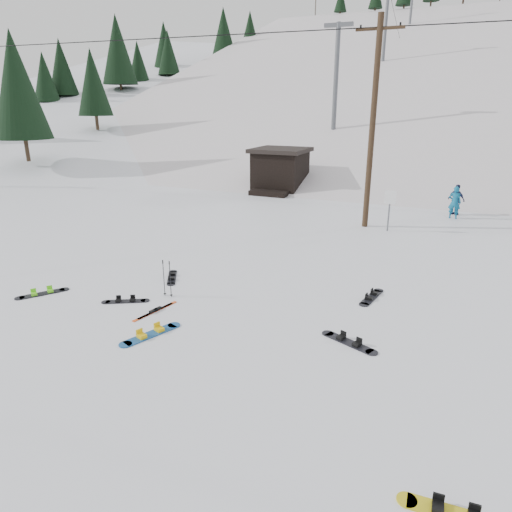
% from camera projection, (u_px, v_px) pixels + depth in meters
% --- Properties ---
extents(ground, '(200.00, 200.00, 0.00)m').
position_uv_depth(ground, '(145.00, 364.00, 10.07)').
color(ground, white).
rests_on(ground, ground).
extents(ski_slope, '(60.00, 85.24, 65.97)m').
position_uv_depth(ski_slope, '(405.00, 240.00, 61.44)').
color(ski_slope, silver).
rests_on(ski_slope, ground).
extents(ridge_left, '(47.54, 95.03, 58.38)m').
position_uv_depth(ridge_left, '(153.00, 218.00, 69.07)').
color(ridge_left, white).
rests_on(ridge_left, ground).
extents(treeline_left, '(20.00, 64.00, 10.00)m').
position_uv_depth(treeline_left, '(122.00, 149.00, 57.87)').
color(treeline_left, black).
rests_on(treeline_left, ground).
extents(treeline_crest, '(50.00, 6.00, 10.00)m').
position_uv_depth(treeline_crest, '(433.00, 135.00, 84.44)').
color(treeline_crest, black).
rests_on(treeline_crest, ski_slope).
extents(utility_pole, '(2.00, 0.26, 9.00)m').
position_uv_depth(utility_pole, '(373.00, 123.00, 19.91)').
color(utility_pole, '#3A2819').
rests_on(utility_pole, ground).
extents(trail_sign, '(0.50, 0.09, 1.85)m').
position_uv_depth(trail_sign, '(390.00, 203.00, 20.20)').
color(trail_sign, '#595B60').
rests_on(trail_sign, ground).
extents(lift_hut, '(3.40, 4.10, 2.75)m').
position_uv_depth(lift_hut, '(280.00, 170.00, 29.69)').
color(lift_hut, black).
rests_on(lift_hut, ground).
extents(lift_tower_near, '(2.20, 0.36, 8.00)m').
position_uv_depth(lift_tower_near, '(336.00, 71.00, 35.07)').
color(lift_tower_near, '#595B60').
rests_on(lift_tower_near, ski_slope).
extents(lift_tower_mid, '(2.20, 0.36, 8.00)m').
position_uv_depth(lift_tower_mid, '(386.00, 19.00, 50.30)').
color(lift_tower_mid, '#595B60').
rests_on(lift_tower_mid, ski_slope).
extents(hero_snowboard, '(0.82, 1.63, 0.12)m').
position_uv_depth(hero_snowboard, '(151.00, 334.00, 11.34)').
color(hero_snowboard, '#165093').
rests_on(hero_snowboard, ground).
extents(hero_skis, '(0.40, 1.56, 0.08)m').
position_uv_depth(hero_skis, '(155.00, 311.00, 12.63)').
color(hero_skis, '#D24415').
rests_on(hero_skis, ground).
extents(ski_poles, '(0.31, 0.08, 1.12)m').
position_uv_depth(ski_poles, '(167.00, 278.00, 13.46)').
color(ski_poles, black).
rests_on(ski_poles, ground).
extents(board_scatter_a, '(1.23, 0.81, 0.10)m').
position_uv_depth(board_scatter_a, '(126.00, 301.00, 13.24)').
color(board_scatter_a, black).
rests_on(board_scatter_a, ground).
extents(board_scatter_b, '(0.86, 1.27, 0.10)m').
position_uv_depth(board_scatter_b, '(172.00, 277.00, 15.04)').
color(board_scatter_b, black).
rests_on(board_scatter_b, ground).
extents(board_scatter_c, '(0.98, 1.33, 0.11)m').
position_uv_depth(board_scatter_c, '(42.00, 293.00, 13.77)').
color(board_scatter_c, black).
rests_on(board_scatter_c, ground).
extents(board_scatter_d, '(1.47, 0.77, 0.11)m').
position_uv_depth(board_scatter_d, '(349.00, 342.00, 10.96)').
color(board_scatter_d, black).
rests_on(board_scatter_d, ground).
extents(board_scatter_f, '(0.49, 1.51, 0.11)m').
position_uv_depth(board_scatter_f, '(372.00, 297.00, 13.52)').
color(board_scatter_f, black).
rests_on(board_scatter_f, ground).
extents(skier_teal, '(0.63, 0.45, 1.62)m').
position_uv_depth(skier_teal, '(455.00, 202.00, 22.61)').
color(skier_teal, '#0D5D85').
rests_on(skier_teal, ground).
extents(skier_navy, '(0.98, 0.82, 1.57)m').
position_uv_depth(skier_navy, '(456.00, 200.00, 23.36)').
color(skier_navy, '#1C2247').
rests_on(skier_navy, ground).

